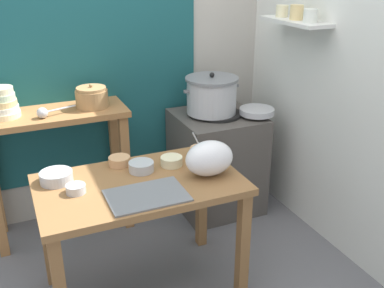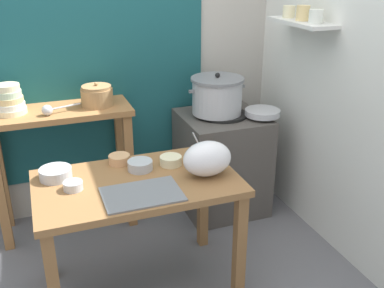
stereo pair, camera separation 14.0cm
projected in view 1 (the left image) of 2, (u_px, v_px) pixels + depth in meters
The scene contains 19 objects.
ground_plane at pixel (141, 287), 2.70m from camera, with size 9.00×9.00×0.00m, color slate.
wall_back at pixel (97, 40), 3.16m from camera, with size 4.40×0.12×2.60m.
wall_right at pixel (330, 48), 2.88m from camera, with size 0.30×3.20×2.60m.
prep_table at pixel (140, 199), 2.47m from camera, with size 1.10×0.66×0.72m.
back_shelf_table at pixel (56, 143), 3.03m from camera, with size 0.96×0.40×0.90m.
stove_block at pixel (216, 161), 3.46m from camera, with size 0.60×0.61×0.78m.
steamer_pot at pixel (212, 95), 3.26m from camera, with size 0.43×0.38×0.30m.
clay_pot at pixel (92, 97), 3.02m from camera, with size 0.22×0.22×0.16m.
bowl_stack_enamel at pixel (2, 104), 2.82m from camera, with size 0.20×0.20×0.19m.
ladle at pixel (44, 113), 2.83m from camera, with size 0.25×0.11×0.07m.
serving_tray at pixel (147, 195), 2.27m from camera, with size 0.40×0.28×0.01m, color slate.
plastic_bag at pixel (209, 158), 2.47m from camera, with size 0.27×0.20×0.20m, color white.
wide_pan at pixel (257, 111), 3.27m from camera, with size 0.25×0.25×0.04m, color #B7BABF.
prep_bowl_0 at pixel (76, 188), 2.30m from camera, with size 0.10×0.10×0.05m.
prep_bowl_1 at pixel (141, 166), 2.53m from camera, with size 0.14×0.14×0.06m.
prep_bowl_2 at pixel (119, 161), 2.61m from camera, with size 0.13×0.13×0.05m.
prep_bowl_3 at pixel (171, 161), 2.60m from camera, with size 0.13×0.13×0.05m.
prep_bowl_4 at pixel (199, 152), 2.70m from camera, with size 0.11×0.11×0.17m.
prep_bowl_5 at pixel (56, 177), 2.41m from camera, with size 0.18×0.18×0.06m.
Camera 1 is at (-0.58, -2.10, 1.85)m, focal length 41.90 mm.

